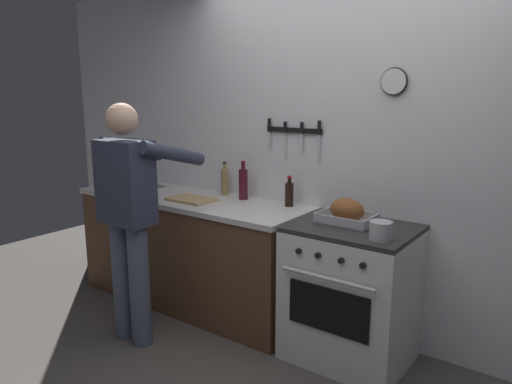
% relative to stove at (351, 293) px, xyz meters
% --- Properties ---
extents(wall_back, '(6.00, 0.13, 2.60)m').
position_rel_stove_xyz_m(wall_back, '(-0.22, 0.36, 0.85)').
color(wall_back, silver).
rests_on(wall_back, ground).
extents(counter_block, '(2.03, 0.65, 0.90)m').
position_rel_stove_xyz_m(counter_block, '(-1.43, 0.00, 0.01)').
color(counter_block, brown).
rests_on(counter_block, ground).
extents(stove, '(0.76, 0.67, 0.90)m').
position_rel_stove_xyz_m(stove, '(0.00, 0.00, 0.00)').
color(stove, white).
rests_on(stove, ground).
extents(person_cook, '(0.51, 0.63, 1.66)m').
position_rel_stove_xyz_m(person_cook, '(-1.33, -0.68, 0.50)').
color(person_cook, '#4C566B').
rests_on(person_cook, ground).
extents(roasting_pan, '(0.35, 0.26, 0.17)m').
position_rel_stove_xyz_m(roasting_pan, '(-0.07, 0.03, 0.52)').
color(roasting_pan, '#B7B7BC').
rests_on(roasting_pan, stove).
extents(saucepan, '(0.13, 0.13, 0.11)m').
position_rel_stove_xyz_m(saucepan, '(0.25, -0.17, 0.50)').
color(saucepan, '#B7B7BC').
rests_on(saucepan, stove).
extents(cutting_board, '(0.36, 0.24, 0.02)m').
position_rel_stove_xyz_m(cutting_board, '(-1.32, -0.08, 0.46)').
color(cutting_board, tan).
rests_on(cutting_board, counter_block).
extents(bottle_soy_sauce, '(0.06, 0.06, 0.23)m').
position_rel_stove_xyz_m(bottle_soy_sauce, '(-0.62, 0.21, 0.54)').
color(bottle_soy_sauce, black).
rests_on(bottle_soy_sauce, counter_block).
extents(bottle_wine_red, '(0.07, 0.07, 0.30)m').
position_rel_stove_xyz_m(bottle_wine_red, '(-1.03, 0.19, 0.58)').
color(bottle_wine_red, '#47141E').
rests_on(bottle_wine_red, counter_block).
extents(bottle_vinegar, '(0.06, 0.06, 0.27)m').
position_rel_stove_xyz_m(bottle_vinegar, '(-1.25, 0.23, 0.56)').
color(bottle_vinegar, '#997F4C').
rests_on(bottle_vinegar, counter_block).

